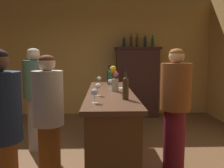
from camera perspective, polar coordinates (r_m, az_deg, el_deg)
The scene contains 21 objects.
wall_back at distance 6.33m, azimuth -3.66°, elevation 6.15°, with size 5.96×0.12×2.92m, color #DAA453.
bar_counter at distance 3.53m, azimuth -0.47°, elevation -9.88°, with size 0.63×2.47×1.01m.
display_cabinet at distance 6.09m, azimuth 5.92°, elevation 0.80°, with size 1.12×0.47×1.73m.
wine_bottle_syrah at distance 4.22m, azimuth -0.49°, elevation 1.72°, with size 0.08×0.08×0.30m.
wine_bottle_merlot at distance 4.44m, azimuth -0.72°, elevation 2.05°, with size 0.07×0.07×0.33m.
wine_bottle_pinot at distance 2.79m, azimuth 3.22°, elevation -0.71°, with size 0.07×0.07×0.34m.
wine_glass_front at distance 2.58m, azimuth -4.15°, elevation -2.07°, with size 0.07×0.07×0.15m.
wine_glass_mid at distance 3.06m, azimuth -3.30°, elevation -0.61°, with size 0.07×0.07×0.16m.
wine_glass_rear at distance 3.65m, azimuth -0.42°, elevation 0.53°, with size 0.07×0.07×0.15m.
wine_glass_spare at distance 4.27m, azimuth -3.01°, elevation 1.23°, with size 0.08×0.08×0.14m.
flower_arrangement at distance 3.42m, azimuth 0.65°, elevation 1.08°, with size 0.12×0.14×0.36m.
cheese_plate at distance 3.73m, azimuth 2.42°, elevation -1.00°, with size 0.16×0.16×0.01m, color white.
display_bottle_left at distance 6.03m, azimuth 2.86°, elevation 9.82°, with size 0.07×0.07×0.27m.
display_bottle_midleft at distance 6.05m, azimuth 4.53°, elevation 10.04°, with size 0.07×0.07×0.32m.
display_bottle_center at distance 6.07m, azimuth 5.92°, elevation 9.97°, with size 0.07×0.07×0.33m.
display_bottle_midright at distance 6.10m, azimuth 7.80°, elevation 9.91°, with size 0.07×0.07×0.32m.
display_bottle_right at distance 6.13m, azimuth 9.51°, elevation 9.79°, with size 0.07×0.07×0.31m.
patron_redhead at distance 2.26m, azimuth -24.80°, elevation -10.84°, with size 0.36×0.36×1.57m.
patron_near_entrance at distance 4.03m, azimuth -17.66°, elevation -2.49°, with size 0.36×0.36×1.63m.
patron_tall at distance 2.67m, azimuth -14.68°, elevation -8.24°, with size 0.32×0.32×1.52m.
bartender at distance 3.25m, azimuth 14.62°, elevation -4.95°, with size 0.39×0.39×1.61m.
Camera 1 is at (0.17, -3.12, 1.51)m, focal length 38.88 mm.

